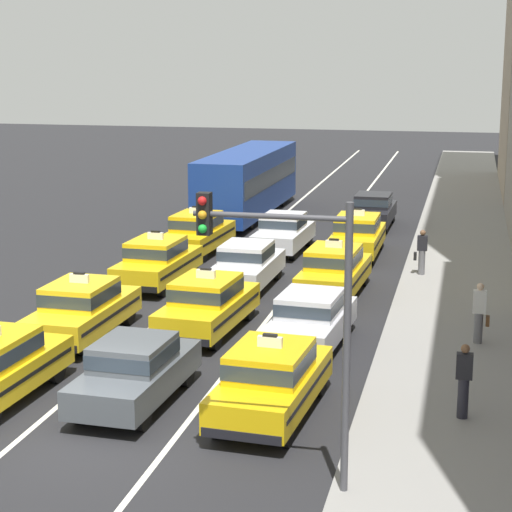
# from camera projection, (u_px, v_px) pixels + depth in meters

# --- Properties ---
(ground_plane) EXTENTS (160.00, 160.00, 0.00)m
(ground_plane) POSITION_uv_depth(u_px,v_px,m) (92.00, 445.00, 19.46)
(ground_plane) COLOR #232326
(lane_stripe_left_center) EXTENTS (0.14, 80.00, 0.01)m
(lane_stripe_left_center) POSITION_uv_depth(u_px,v_px,m) (244.00, 248.00, 38.84)
(lane_stripe_left_center) COLOR silver
(lane_stripe_left_center) RESTS_ON ground
(lane_stripe_center_right) EXTENTS (0.14, 80.00, 0.01)m
(lane_stripe_center_right) POSITION_uv_depth(u_px,v_px,m) (320.00, 252.00, 38.14)
(lane_stripe_center_right) COLOR silver
(lane_stripe_center_right) RESTS_ON ground
(sidewalk_curb) EXTENTS (4.00, 90.00, 0.15)m
(sidewalk_curb) POSITION_uv_depth(u_px,v_px,m) (457.00, 287.00, 32.14)
(sidewalk_curb) COLOR gray
(sidewalk_curb) RESTS_ON ground
(taxi_left_second) EXTENTS (1.92, 4.60, 1.96)m
(taxi_left_second) POSITION_uv_depth(u_px,v_px,m) (82.00, 308.00, 26.50)
(taxi_left_second) COLOR black
(taxi_left_second) RESTS_ON ground
(taxi_left_third) EXTENTS (2.00, 4.63, 1.96)m
(taxi_left_third) POSITION_uv_depth(u_px,v_px,m) (157.00, 261.00, 32.53)
(taxi_left_third) COLOR black
(taxi_left_third) RESTS_ON ground
(taxi_left_fourth) EXTENTS (2.05, 4.65, 1.96)m
(taxi_left_fourth) POSITION_uv_depth(u_px,v_px,m) (197.00, 232.00, 37.64)
(taxi_left_fourth) COLOR black
(taxi_left_fourth) RESTS_ON ground
(bus_left_fifth) EXTENTS (2.74, 11.25, 3.22)m
(bus_left_fifth) POSITION_uv_depth(u_px,v_px,m) (248.00, 180.00, 46.04)
(bus_left_fifth) COLOR black
(bus_left_fifth) RESTS_ON ground
(sedan_center_nearest) EXTENTS (1.95, 4.37, 1.58)m
(sedan_center_nearest) POSITION_uv_depth(u_px,v_px,m) (135.00, 370.00, 21.50)
(sedan_center_nearest) COLOR black
(sedan_center_nearest) RESTS_ON ground
(taxi_center_second) EXTENTS (2.11, 4.67, 1.96)m
(taxi_center_second) POSITION_uv_depth(u_px,v_px,m) (207.00, 303.00, 27.01)
(taxi_center_second) COLOR black
(taxi_center_second) RESTS_ON ground
(sedan_center_third) EXTENTS (1.87, 4.34, 1.58)m
(sedan_center_third) POSITION_uv_depth(u_px,v_px,m) (247.00, 264.00, 32.18)
(sedan_center_third) COLOR black
(sedan_center_third) RESTS_ON ground
(sedan_center_fourth) EXTENTS (1.94, 4.37, 1.58)m
(sedan_center_fourth) POSITION_uv_depth(u_px,v_px,m) (284.00, 231.00, 37.93)
(sedan_center_fourth) COLOR black
(sedan_center_fourth) RESTS_ON ground
(taxi_right_nearest) EXTENTS (2.10, 4.67, 1.96)m
(taxi_right_nearest) POSITION_uv_depth(u_px,v_px,m) (271.00, 379.00, 20.79)
(taxi_right_nearest) COLOR black
(taxi_right_nearest) RESTS_ON ground
(sedan_right_second) EXTENTS (2.05, 4.41, 1.58)m
(sedan_right_second) POSITION_uv_depth(u_px,v_px,m) (311.00, 318.00, 25.62)
(sedan_right_second) COLOR black
(sedan_right_second) RESTS_ON ground
(taxi_right_third) EXTENTS (2.04, 4.64, 1.96)m
(taxi_right_third) POSITION_uv_depth(u_px,v_px,m) (334.00, 270.00, 31.17)
(taxi_right_third) COLOR black
(taxi_right_third) RESTS_ON ground
(taxi_right_fourth) EXTENTS (1.85, 4.57, 1.96)m
(taxi_right_fourth) POSITION_uv_depth(u_px,v_px,m) (357.00, 235.00, 37.14)
(taxi_right_fourth) COLOR black
(taxi_right_fourth) RESTS_ON ground
(sedan_right_fifth) EXTENTS (1.83, 4.33, 1.58)m
(sedan_right_fifth) POSITION_uv_depth(u_px,v_px,m) (373.00, 209.00, 43.23)
(sedan_right_fifth) COLOR black
(sedan_right_fifth) RESTS_ON ground
(pedestrian_near_crosswalk) EXTENTS (0.47, 0.24, 1.63)m
(pedestrian_near_crosswalk) POSITION_uv_depth(u_px,v_px,m) (422.00, 252.00, 33.47)
(pedestrian_near_crosswalk) COLOR slate
(pedestrian_near_crosswalk) RESTS_ON sidewalk_curb
(pedestrian_mid_block) EXTENTS (0.36, 0.24, 1.69)m
(pedestrian_mid_block) POSITION_uv_depth(u_px,v_px,m) (464.00, 381.00, 20.32)
(pedestrian_mid_block) COLOR #23232D
(pedestrian_mid_block) RESTS_ON sidewalk_curb
(pedestrian_by_storefront) EXTENTS (0.47, 0.24, 1.70)m
(pedestrian_by_storefront) POSITION_uv_depth(u_px,v_px,m) (479.00, 313.00, 25.57)
(pedestrian_by_storefront) COLOR slate
(pedestrian_by_storefront) RESTS_ON sidewalk_curb
(traffic_light_pole) EXTENTS (2.87, 0.33, 5.58)m
(traffic_light_pole) POSITION_uv_depth(u_px,v_px,m) (294.00, 294.00, 16.54)
(traffic_light_pole) COLOR #47474C
(traffic_light_pole) RESTS_ON ground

